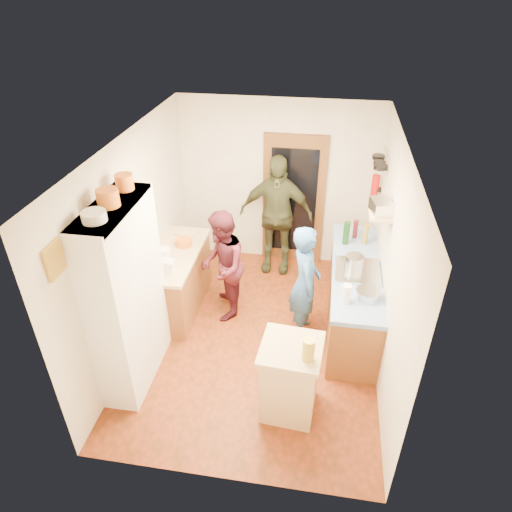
% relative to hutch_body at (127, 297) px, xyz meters
% --- Properties ---
extents(floor, '(3.00, 4.00, 0.02)m').
position_rel_hutch_body_xyz_m(floor, '(1.30, 0.80, -1.11)').
color(floor, maroon).
rests_on(floor, ground).
extents(ceiling, '(3.00, 4.00, 0.02)m').
position_rel_hutch_body_xyz_m(ceiling, '(1.30, 0.80, 1.51)').
color(ceiling, silver).
rests_on(ceiling, ground).
extents(wall_back, '(3.00, 0.02, 2.60)m').
position_rel_hutch_body_xyz_m(wall_back, '(1.30, 2.81, 0.20)').
color(wall_back, silver).
rests_on(wall_back, ground).
extents(wall_front, '(3.00, 0.02, 2.60)m').
position_rel_hutch_body_xyz_m(wall_front, '(1.30, -1.21, 0.20)').
color(wall_front, silver).
rests_on(wall_front, ground).
extents(wall_left, '(0.02, 4.00, 2.60)m').
position_rel_hutch_body_xyz_m(wall_left, '(-0.21, 0.80, 0.20)').
color(wall_left, silver).
rests_on(wall_left, ground).
extents(wall_right, '(0.02, 4.00, 2.60)m').
position_rel_hutch_body_xyz_m(wall_right, '(2.81, 0.80, 0.20)').
color(wall_right, silver).
rests_on(wall_right, ground).
extents(door_frame, '(0.95, 0.06, 2.10)m').
position_rel_hutch_body_xyz_m(door_frame, '(1.55, 2.77, -0.05)').
color(door_frame, brown).
rests_on(door_frame, ground).
extents(door_glass, '(0.70, 0.02, 1.70)m').
position_rel_hutch_body_xyz_m(door_glass, '(1.55, 2.74, -0.05)').
color(door_glass, black).
rests_on(door_glass, door_frame).
extents(hutch_body, '(0.40, 1.20, 2.20)m').
position_rel_hutch_body_xyz_m(hutch_body, '(0.00, 0.00, 0.00)').
color(hutch_body, white).
rests_on(hutch_body, ground).
extents(hutch_top_shelf, '(0.40, 1.14, 0.04)m').
position_rel_hutch_body_xyz_m(hutch_top_shelf, '(0.00, 0.00, 1.08)').
color(hutch_top_shelf, white).
rests_on(hutch_top_shelf, hutch_body).
extents(plate_stack, '(0.22, 0.22, 0.09)m').
position_rel_hutch_body_xyz_m(plate_stack, '(0.00, -0.31, 1.15)').
color(plate_stack, white).
rests_on(plate_stack, hutch_top_shelf).
extents(orange_pot_a, '(0.21, 0.21, 0.17)m').
position_rel_hutch_body_xyz_m(orange_pot_a, '(0.00, -0.01, 1.18)').
color(orange_pot_a, orange).
rests_on(orange_pot_a, hutch_top_shelf).
extents(orange_pot_b, '(0.18, 0.18, 0.16)m').
position_rel_hutch_body_xyz_m(orange_pot_b, '(0.00, 0.38, 1.18)').
color(orange_pot_b, orange).
rests_on(orange_pot_b, hutch_top_shelf).
extents(left_counter_base, '(0.60, 1.40, 0.85)m').
position_rel_hutch_body_xyz_m(left_counter_base, '(0.10, 1.25, -0.68)').
color(left_counter_base, brown).
rests_on(left_counter_base, ground).
extents(left_counter_top, '(0.64, 1.44, 0.05)m').
position_rel_hutch_body_xyz_m(left_counter_top, '(0.10, 1.25, -0.23)').
color(left_counter_top, tan).
rests_on(left_counter_top, left_counter_base).
extents(toaster, '(0.23, 0.16, 0.16)m').
position_rel_hutch_body_xyz_m(toaster, '(0.15, 0.83, -0.12)').
color(toaster, white).
rests_on(toaster, left_counter_top).
extents(kettle, '(0.18, 0.18, 0.19)m').
position_rel_hutch_body_xyz_m(kettle, '(0.05, 1.03, -0.10)').
color(kettle, white).
rests_on(kettle, left_counter_top).
extents(orange_bowl, '(0.26, 0.26, 0.10)m').
position_rel_hutch_body_xyz_m(orange_bowl, '(0.18, 1.46, -0.15)').
color(orange_bowl, orange).
rests_on(orange_bowl, left_counter_top).
extents(chopping_board, '(0.35, 0.30, 0.02)m').
position_rel_hutch_body_xyz_m(chopping_board, '(0.12, 1.79, -0.19)').
color(chopping_board, tan).
rests_on(chopping_board, left_counter_top).
extents(right_counter_base, '(0.60, 2.20, 0.84)m').
position_rel_hutch_body_xyz_m(right_counter_base, '(2.50, 1.30, -0.68)').
color(right_counter_base, brown).
rests_on(right_counter_base, ground).
extents(right_counter_top, '(0.62, 2.22, 0.06)m').
position_rel_hutch_body_xyz_m(right_counter_top, '(2.50, 1.30, -0.23)').
color(right_counter_top, '#1D4EB1').
rests_on(right_counter_top, right_counter_base).
extents(hob, '(0.55, 0.58, 0.04)m').
position_rel_hutch_body_xyz_m(hob, '(2.50, 1.19, -0.18)').
color(hob, silver).
rests_on(hob, right_counter_top).
extents(pot_on_hob, '(0.22, 0.22, 0.15)m').
position_rel_hutch_body_xyz_m(pot_on_hob, '(2.45, 1.26, -0.09)').
color(pot_on_hob, silver).
rests_on(pot_on_hob, hob).
extents(bottle_a, '(0.10, 0.10, 0.33)m').
position_rel_hutch_body_xyz_m(bottle_a, '(2.35, 1.86, -0.03)').
color(bottle_a, '#143F14').
rests_on(bottle_a, right_counter_top).
extents(bottle_b, '(0.07, 0.07, 0.26)m').
position_rel_hutch_body_xyz_m(bottle_b, '(2.48, 2.05, -0.07)').
color(bottle_b, '#591419').
rests_on(bottle_b, right_counter_top).
extents(bottle_c, '(0.09, 0.09, 0.30)m').
position_rel_hutch_body_xyz_m(bottle_c, '(2.61, 1.91, -0.05)').
color(bottle_c, olive).
rests_on(bottle_c, right_counter_top).
extents(paper_towel, '(0.12, 0.12, 0.23)m').
position_rel_hutch_body_xyz_m(paper_towel, '(2.35, 0.56, -0.09)').
color(paper_towel, white).
rests_on(paper_towel, right_counter_top).
extents(mixing_bowl, '(0.29, 0.29, 0.11)m').
position_rel_hutch_body_xyz_m(mixing_bowl, '(2.60, 0.67, -0.15)').
color(mixing_bowl, silver).
rests_on(mixing_bowl, right_counter_top).
extents(island_base, '(0.59, 0.59, 0.86)m').
position_rel_hutch_body_xyz_m(island_base, '(1.82, -0.28, -0.67)').
color(island_base, tan).
rests_on(island_base, ground).
extents(island_top, '(0.67, 0.67, 0.05)m').
position_rel_hutch_body_xyz_m(island_top, '(1.82, -0.28, -0.22)').
color(island_top, tan).
rests_on(island_top, island_base).
extents(cutting_board, '(0.37, 0.31, 0.02)m').
position_rel_hutch_body_xyz_m(cutting_board, '(1.77, -0.22, -0.21)').
color(cutting_board, white).
rests_on(cutting_board, island_top).
extents(oil_jar, '(0.13, 0.13, 0.24)m').
position_rel_hutch_body_xyz_m(oil_jar, '(1.99, -0.41, -0.07)').
color(oil_jar, '#AD9E2D').
rests_on(oil_jar, island_top).
extents(pan_rail, '(0.02, 0.65, 0.02)m').
position_rel_hutch_body_xyz_m(pan_rail, '(2.76, 2.33, 0.95)').
color(pan_rail, silver).
rests_on(pan_rail, wall_right).
extents(pan_hang_a, '(0.18, 0.18, 0.05)m').
position_rel_hutch_body_xyz_m(pan_hang_a, '(2.70, 2.15, 0.82)').
color(pan_hang_a, black).
rests_on(pan_hang_a, pan_rail).
extents(pan_hang_b, '(0.16, 0.16, 0.05)m').
position_rel_hutch_body_xyz_m(pan_hang_b, '(2.70, 2.35, 0.80)').
color(pan_hang_b, black).
rests_on(pan_hang_b, pan_rail).
extents(pan_hang_c, '(0.17, 0.17, 0.05)m').
position_rel_hutch_body_xyz_m(pan_hang_c, '(2.70, 2.55, 0.81)').
color(pan_hang_c, black).
rests_on(pan_hang_c, pan_rail).
extents(wall_shelf, '(0.26, 0.42, 0.03)m').
position_rel_hutch_body_xyz_m(wall_shelf, '(2.67, 1.25, 0.60)').
color(wall_shelf, tan).
rests_on(wall_shelf, wall_right).
extents(radio, '(0.28, 0.34, 0.15)m').
position_rel_hutch_body_xyz_m(radio, '(2.67, 1.25, 0.69)').
color(radio, silver).
rests_on(radio, wall_shelf).
extents(ext_bracket, '(0.06, 0.10, 0.04)m').
position_rel_hutch_body_xyz_m(ext_bracket, '(2.77, 2.50, 0.35)').
color(ext_bracket, black).
rests_on(ext_bracket, wall_right).
extents(fire_extinguisher, '(0.11, 0.11, 0.32)m').
position_rel_hutch_body_xyz_m(fire_extinguisher, '(2.71, 2.50, 0.40)').
color(fire_extinguisher, red).
rests_on(fire_extinguisher, wall_right).
extents(picture_frame, '(0.03, 0.25, 0.30)m').
position_rel_hutch_body_xyz_m(picture_frame, '(-0.18, -0.75, 0.95)').
color(picture_frame, gold).
rests_on(picture_frame, wall_left).
extents(person_hob, '(0.47, 0.63, 1.57)m').
position_rel_hutch_body_xyz_m(person_hob, '(1.90, 0.99, -0.31)').
color(person_hob, '#305A97').
rests_on(person_hob, ground).
extents(person_left, '(0.72, 0.86, 1.55)m').
position_rel_hutch_body_xyz_m(person_left, '(0.78, 1.27, -0.32)').
color(person_left, '#451520').
rests_on(person_left, ground).
extents(person_back, '(1.11, 0.47, 1.89)m').
position_rel_hutch_body_xyz_m(person_back, '(1.33, 2.47, -0.16)').
color(person_back, '#353721').
rests_on(person_back, ground).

